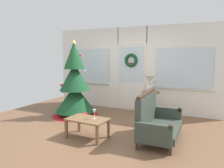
{
  "coord_description": "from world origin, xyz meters",
  "views": [
    {
      "loc": [
        2.33,
        -4.22,
        1.71
      ],
      "look_at": [
        0.05,
        0.55,
        1.0
      ],
      "focal_mm": 34.9,
      "sensor_mm": 36.0,
      "label": 1
    }
  ],
  "objects_px": {
    "table_lamp": "(150,81)",
    "flower_vase": "(154,88)",
    "side_table": "(151,99)",
    "wine_glass": "(94,112)",
    "settee_sofa": "(155,121)",
    "gift_box": "(83,116)",
    "christmas_tree": "(75,88)",
    "coffee_table": "(87,121)"
  },
  "relations": [
    {
      "from": "settee_sofa",
      "to": "side_table",
      "type": "bearing_deg",
      "value": 108.79
    },
    {
      "from": "christmas_tree",
      "to": "side_table",
      "type": "height_order",
      "value": "christmas_tree"
    },
    {
      "from": "settee_sofa",
      "to": "coffee_table",
      "type": "distance_m",
      "value": 1.4
    },
    {
      "from": "coffee_table",
      "to": "settee_sofa",
      "type": "bearing_deg",
      "value": 22.83
    },
    {
      "from": "side_table",
      "to": "flower_vase",
      "type": "xyz_separation_m",
      "value": [
        0.1,
        -0.06,
        0.33
      ]
    },
    {
      "from": "gift_box",
      "to": "christmas_tree",
      "type": "bearing_deg",
      "value": 150.94
    },
    {
      "from": "table_lamp",
      "to": "gift_box",
      "type": "distance_m",
      "value": 2.03
    },
    {
      "from": "christmas_tree",
      "to": "flower_vase",
      "type": "xyz_separation_m",
      "value": [
        2.1,
        0.65,
        0.04
      ]
    },
    {
      "from": "table_lamp",
      "to": "flower_vase",
      "type": "distance_m",
      "value": 0.25
    },
    {
      "from": "gift_box",
      "to": "flower_vase",
      "type": "bearing_deg",
      "value": 27.88
    },
    {
      "from": "side_table",
      "to": "wine_glass",
      "type": "bearing_deg",
      "value": -108.62
    },
    {
      "from": "table_lamp",
      "to": "flower_vase",
      "type": "bearing_deg",
      "value": -32.01
    },
    {
      "from": "flower_vase",
      "to": "wine_glass",
      "type": "xyz_separation_m",
      "value": [
        -0.75,
        -1.88,
        -0.29
      ]
    },
    {
      "from": "settee_sofa",
      "to": "side_table",
      "type": "xyz_separation_m",
      "value": [
        -0.49,
        1.45,
        0.13
      ]
    },
    {
      "from": "wine_glass",
      "to": "christmas_tree",
      "type": "bearing_deg",
      "value": 137.55
    },
    {
      "from": "settee_sofa",
      "to": "wine_glass",
      "type": "bearing_deg",
      "value": -157.03
    },
    {
      "from": "flower_vase",
      "to": "wine_glass",
      "type": "distance_m",
      "value": 2.05
    },
    {
      "from": "christmas_tree",
      "to": "settee_sofa",
      "type": "relative_size",
      "value": 1.51
    },
    {
      "from": "side_table",
      "to": "wine_glass",
      "type": "relative_size",
      "value": 3.69
    },
    {
      "from": "settee_sofa",
      "to": "flower_vase",
      "type": "distance_m",
      "value": 1.52
    },
    {
      "from": "wine_glass",
      "to": "flower_vase",
      "type": "bearing_deg",
      "value": 68.16
    },
    {
      "from": "christmas_tree",
      "to": "coffee_table",
      "type": "height_order",
      "value": "christmas_tree"
    },
    {
      "from": "christmas_tree",
      "to": "table_lamp",
      "type": "bearing_deg",
      "value": 21.23
    },
    {
      "from": "flower_vase",
      "to": "coffee_table",
      "type": "height_order",
      "value": "flower_vase"
    },
    {
      "from": "side_table",
      "to": "table_lamp",
      "type": "relative_size",
      "value": 1.64
    },
    {
      "from": "settee_sofa",
      "to": "coffee_table",
      "type": "bearing_deg",
      "value": -157.17
    },
    {
      "from": "christmas_tree",
      "to": "flower_vase",
      "type": "bearing_deg",
      "value": 17.28
    },
    {
      "from": "settee_sofa",
      "to": "gift_box",
      "type": "relative_size",
      "value": 7.76
    },
    {
      "from": "christmas_tree",
      "to": "settee_sofa",
      "type": "height_order",
      "value": "christmas_tree"
    },
    {
      "from": "table_lamp",
      "to": "coffee_table",
      "type": "distance_m",
      "value": 2.26
    },
    {
      "from": "flower_vase",
      "to": "settee_sofa",
      "type": "bearing_deg",
      "value": -74.19
    },
    {
      "from": "coffee_table",
      "to": "wine_glass",
      "type": "height_order",
      "value": "wine_glass"
    },
    {
      "from": "christmas_tree",
      "to": "flower_vase",
      "type": "distance_m",
      "value": 2.2
    },
    {
      "from": "settee_sofa",
      "to": "flower_vase",
      "type": "xyz_separation_m",
      "value": [
        -0.39,
        1.39,
        0.46
      ]
    },
    {
      "from": "side_table",
      "to": "coffee_table",
      "type": "bearing_deg",
      "value": -111.64
    },
    {
      "from": "wine_glass",
      "to": "table_lamp",
      "type": "bearing_deg",
      "value": 73.31
    },
    {
      "from": "settee_sofa",
      "to": "flower_vase",
      "type": "height_order",
      "value": "flower_vase"
    },
    {
      "from": "gift_box",
      "to": "side_table",
      "type": "bearing_deg",
      "value": 30.99
    },
    {
      "from": "flower_vase",
      "to": "table_lamp",
      "type": "bearing_deg",
      "value": 147.99
    },
    {
      "from": "side_table",
      "to": "gift_box",
      "type": "relative_size",
      "value": 3.95
    },
    {
      "from": "christmas_tree",
      "to": "gift_box",
      "type": "distance_m",
      "value": 0.85
    },
    {
      "from": "side_table",
      "to": "wine_glass",
      "type": "distance_m",
      "value": 2.05
    }
  ]
}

